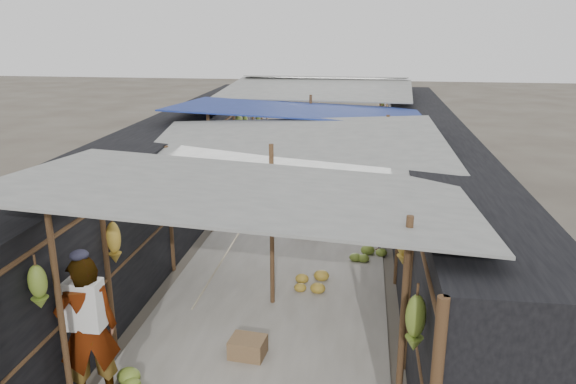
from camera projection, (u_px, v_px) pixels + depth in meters
The scene contains 13 objects.
aisle_slab at pixel (298, 227), 12.31m from camera, with size 3.60×16.00×0.02m, color #9E998E.
stall_left at pixel (177, 173), 12.34m from camera, with size 1.40×15.00×2.30m, color black.
stall_right at pixel (428, 182), 11.63m from camera, with size 1.40×15.00×2.30m, color black.
crate_near at pixel (248, 348), 7.51m from camera, with size 0.46×0.37×0.28m, color olive.
crate_mid at pixel (309, 229), 11.83m from camera, with size 0.50×0.40×0.30m, color olive.
crate_back at pixel (318, 161), 17.69m from camera, with size 0.43×0.35×0.27m, color olive.
black_basin at pixel (376, 216), 12.78m from camera, with size 0.59×0.59×0.18m, color black.
vendor_elderly at pixel (88, 331), 6.42m from camera, with size 0.68×0.44×1.85m, color white.
shopper_blue at pixel (289, 185), 12.80m from camera, with size 0.75×0.59×1.55m, color navy.
vendor_seated at pixel (378, 231), 10.91m from camera, with size 0.55×0.32×0.85m, color #524D47.
market_canopy at pixel (302, 116), 11.94m from camera, with size 5.62×15.20×2.77m.
hanging_bananas at pixel (294, 156), 11.58m from camera, with size 3.95×14.11×0.81m.
floor_bananas at pixel (298, 225), 12.06m from camera, with size 3.44×10.51×0.32m.
Camera 1 is at (1.34, -4.99, 4.30)m, focal length 35.00 mm.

